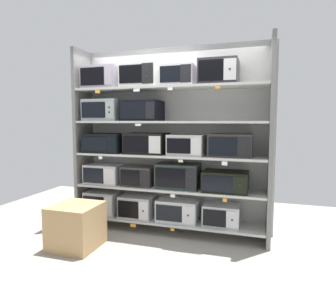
% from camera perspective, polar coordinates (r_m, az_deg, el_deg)
% --- Properties ---
extents(ground, '(6.59, 6.00, 0.02)m').
position_cam_1_polar(ground, '(3.45, -5.35, -21.80)').
color(ground, gray).
extents(back_panel, '(2.79, 0.04, 2.58)m').
position_cam_1_polar(back_panel, '(4.26, 1.00, 1.61)').
color(back_panel, '#B2B2AD').
rests_on(back_panel, ground).
extents(upright_left, '(0.05, 0.46, 2.58)m').
position_cam_1_polar(upright_left, '(4.59, -16.00, 1.66)').
color(upright_left, slate).
rests_on(upright_left, ground).
extents(upright_right, '(0.05, 0.46, 2.58)m').
position_cam_1_polar(upright_right, '(3.84, 19.24, 0.94)').
color(upright_right, slate).
rests_on(upright_right, ground).
extents(shelf_0, '(2.59, 0.46, 0.03)m').
position_cam_1_polar(shelf_0, '(4.25, 0.00, -13.92)').
color(shelf_0, beige).
rests_on(shelf_0, ground).
extents(microwave_0, '(0.48, 0.42, 0.33)m').
position_cam_1_polar(microwave_0, '(4.57, -12.22, -10.27)').
color(microwave_0, '#A4A3A4').
rests_on(microwave_0, shelf_0).
extents(microwave_1, '(0.47, 0.44, 0.31)m').
position_cam_1_polar(microwave_1, '(4.34, -5.73, -11.19)').
color(microwave_1, '#A19CA3').
rests_on(microwave_1, shelf_0).
extents(microwave_2, '(0.56, 0.39, 0.29)m').
position_cam_1_polar(microwave_2, '(4.15, 1.98, -12.01)').
color(microwave_2, '#B6BEBD').
rests_on(microwave_2, shelf_0).
extents(microwave_3, '(0.47, 0.34, 0.27)m').
position_cam_1_polar(microwave_3, '(4.05, 10.28, -12.74)').
color(microwave_3, '#B5BAC0').
rests_on(microwave_3, shelf_0).
extents(price_tag_0, '(0.09, 0.00, 0.05)m').
position_cam_1_polar(price_tag_0, '(4.45, -13.79, -13.75)').
color(price_tag_0, white).
extents(price_tag_1, '(0.08, 0.00, 0.04)m').
position_cam_1_polar(price_tag_1, '(4.20, -6.76, -14.80)').
color(price_tag_1, orange).
extents(price_tag_2, '(0.05, 0.00, 0.04)m').
position_cam_1_polar(price_tag_2, '(4.01, 0.86, -15.67)').
color(price_tag_2, orange).
extents(shelf_1, '(2.59, 0.46, 0.03)m').
position_cam_1_polar(shelf_1, '(4.12, 0.00, -7.93)').
color(shelf_1, beige).
extents(microwave_4, '(0.53, 0.39, 0.27)m').
position_cam_1_polar(microwave_4, '(4.47, -12.07, -5.02)').
color(microwave_4, '#B3B6BF').
rests_on(microwave_4, shelf_1).
extents(microwave_5, '(0.44, 0.38, 0.27)m').
position_cam_1_polar(microwave_5, '(4.23, -5.57, -5.53)').
color(microwave_5, '#33322F').
rests_on(microwave_5, shelf_1).
extents(microwave_6, '(0.57, 0.37, 0.33)m').
position_cam_1_polar(microwave_6, '(4.04, 1.96, -5.56)').
color(microwave_6, '#26302C').
rests_on(microwave_6, shelf_1).
extents(microwave_7, '(0.58, 0.41, 0.26)m').
position_cam_1_polar(microwave_7, '(3.93, 11.01, -6.50)').
color(microwave_7, black).
rests_on(microwave_7, shelf_1).
extents(price_tag_3, '(0.06, 0.00, 0.04)m').
position_cam_1_polar(price_tag_3, '(3.87, 0.91, -9.39)').
color(price_tag_3, white).
extents(price_tag_4, '(0.05, 0.00, 0.05)m').
position_cam_1_polar(price_tag_4, '(3.75, 10.91, -10.04)').
color(price_tag_4, orange).
extents(shelf_2, '(2.59, 0.46, 0.03)m').
position_cam_1_polar(shelf_2, '(4.04, 0.00, -1.62)').
color(shelf_2, beige).
extents(microwave_8, '(0.57, 0.43, 0.27)m').
position_cam_1_polar(microwave_8, '(4.40, -11.90, 0.79)').
color(microwave_8, black).
rests_on(microwave_8, shelf_2).
extents(microwave_9, '(0.57, 0.39, 0.29)m').
position_cam_1_polar(microwave_9, '(4.13, -4.21, 0.71)').
color(microwave_9, black).
rests_on(microwave_9, shelf_2).
extents(microwave_10, '(0.47, 0.41, 0.27)m').
position_cam_1_polar(microwave_10, '(3.95, 3.66, 0.43)').
color(microwave_10, '#BBB8B5').
rests_on(microwave_10, shelf_2).
extents(microwave_11, '(0.55, 0.36, 0.29)m').
position_cam_1_polar(microwave_11, '(3.86, 11.94, 0.32)').
color(microwave_11, '#322E2B').
rests_on(microwave_11, shelf_2).
extents(price_tag_5, '(0.06, 0.00, 0.04)m').
position_cam_1_polar(price_tag_5, '(4.20, -12.90, -2.04)').
color(price_tag_5, white).
extents(price_tag_6, '(0.06, 0.00, 0.03)m').
position_cam_1_polar(price_tag_6, '(3.76, 2.46, -2.71)').
color(price_tag_6, beige).
extents(price_tag_7, '(0.07, 0.00, 0.05)m').
position_cam_1_polar(price_tag_7, '(3.66, 10.85, -3.13)').
color(price_tag_7, white).
extents(shelf_3, '(2.59, 0.46, 0.03)m').
position_cam_1_polar(shelf_3, '(4.01, 0.00, 4.85)').
color(shelf_3, beige).
extents(microwave_12, '(0.53, 0.40, 0.31)m').
position_cam_1_polar(microwave_12, '(4.40, -12.28, 6.94)').
color(microwave_12, '#96A1A2').
rests_on(microwave_12, shelf_3).
extents(microwave_13, '(0.51, 0.42, 0.28)m').
position_cam_1_polar(microwave_13, '(4.13, -4.89, 6.96)').
color(microwave_13, black).
rests_on(microwave_13, shelf_3).
extents(price_tag_8, '(0.08, 0.00, 0.03)m').
position_cam_1_polar(price_tag_8, '(3.91, -5.78, 4.29)').
color(price_tag_8, white).
extents(shelf_4, '(2.59, 0.46, 0.03)m').
position_cam_1_polar(shelf_4, '(4.04, 0.00, 11.32)').
color(shelf_4, beige).
extents(microwave_14, '(0.52, 0.40, 0.31)m').
position_cam_1_polar(microwave_14, '(4.44, -12.45, 12.85)').
color(microwave_14, '#A599AD').
rests_on(microwave_14, shelf_4).
extents(microwave_15, '(0.51, 0.38, 0.33)m').
position_cam_1_polar(microwave_15, '(4.19, -5.29, 13.53)').
color(microwave_15, silver).
rests_on(microwave_15, shelf_4).
extents(microwave_16, '(0.43, 0.38, 0.27)m').
position_cam_1_polar(microwave_16, '(4.01, 2.08, 13.55)').
color(microwave_16, silver).
rests_on(microwave_16, shelf_4).
extents(microwave_17, '(0.48, 0.43, 0.31)m').
position_cam_1_polar(microwave_17, '(3.91, 9.78, 14.00)').
color(microwave_17, '#2D282D').
rests_on(microwave_17, shelf_4).
extents(price_tag_9, '(0.07, 0.00, 0.04)m').
position_cam_1_polar(price_tag_9, '(4.20, -13.44, 10.36)').
color(price_tag_9, orange).
extents(price_tag_10, '(0.09, 0.00, 0.04)m').
position_cam_1_polar(price_tag_10, '(3.94, -6.09, 10.87)').
color(price_tag_10, white).
extents(price_tag_11, '(0.07, 0.00, 0.03)m').
position_cam_1_polar(price_tag_11, '(3.78, 0.41, 11.17)').
color(price_tag_11, white).
extents(price_tag_12, '(0.06, 0.00, 0.03)m').
position_cam_1_polar(price_tag_12, '(3.65, 9.54, 11.32)').
color(price_tag_12, orange).
extents(shipping_carton, '(0.54, 0.54, 0.53)m').
position_cam_1_polar(shipping_carton, '(3.91, -17.29, -14.31)').
color(shipping_carton, tan).
rests_on(shipping_carton, ground).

